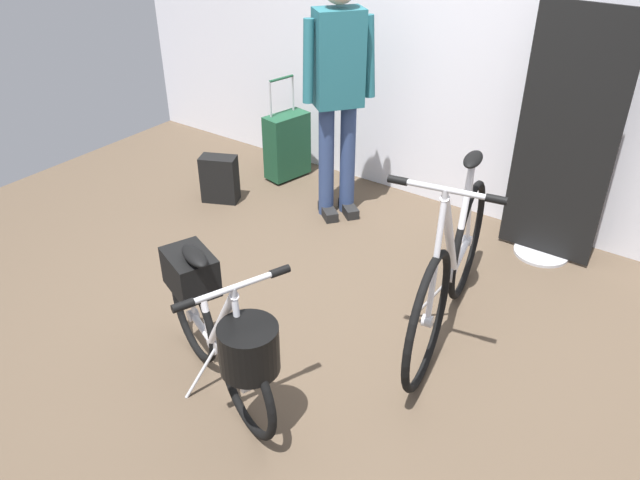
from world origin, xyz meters
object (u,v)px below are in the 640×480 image
floor_banner_stand (563,155)px  display_bike_left (450,270)px  folding_bike_foreground (219,327)px  rolling_suitcase (287,145)px  visitor_near_wall (338,83)px  backpack_on_floor (220,179)px

floor_banner_stand → display_bike_left: size_ratio=1.06×
folding_bike_foreground → rolling_suitcase: bearing=120.8°
visitor_near_wall → backpack_on_floor: bearing=-156.3°
floor_banner_stand → rolling_suitcase: (-2.11, -0.05, -0.44)m
visitor_near_wall → rolling_suitcase: (-0.66, 0.26, -0.70)m
display_bike_left → visitor_near_wall: (-1.26, 0.79, 0.59)m
rolling_suitcase → display_bike_left: bearing=-28.5°
floor_banner_stand → rolling_suitcase: 2.16m
display_bike_left → rolling_suitcase: bearing=151.5°
rolling_suitcase → visitor_near_wall: bearing=-21.2°
rolling_suitcase → folding_bike_foreground: bearing=-59.2°
backpack_on_floor → visitor_near_wall: bearing=23.7°
display_bike_left → visitor_near_wall: bearing=148.0°
floor_banner_stand → visitor_near_wall: 1.51m
rolling_suitcase → backpack_on_floor: 0.65m
visitor_near_wall → backpack_on_floor: size_ratio=4.71×
visitor_near_wall → backpack_on_floor: (-0.83, -0.36, -0.81)m
floor_banner_stand → backpack_on_floor: 2.44m
rolling_suitcase → backpack_on_floor: size_ratio=2.29×
floor_banner_stand → folding_bike_foreground: 2.36m
floor_banner_stand → rolling_suitcase: size_ratio=1.94×
folding_bike_foreground → display_bike_left: size_ratio=0.70×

